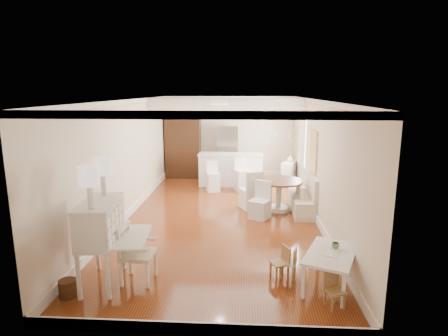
# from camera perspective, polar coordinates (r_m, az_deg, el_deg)

# --- Properties ---
(room) EXTENTS (9.00, 9.04, 2.82)m
(room) POSITION_cam_1_polar(r_m,az_deg,el_deg) (9.03, -0.05, 5.21)
(room) COLOR brown
(room) RESTS_ON ground
(secretary_bureau) EXTENTS (1.17, 1.19, 1.36)m
(secretary_bureau) POSITION_cam_1_polar(r_m,az_deg,el_deg) (6.25, -18.22, -10.81)
(secretary_bureau) COLOR silver
(secretary_bureau) RESTS_ON ground
(gustavian_armchair) EXTENTS (0.57, 0.57, 0.94)m
(gustavian_armchair) POSITION_cam_1_polar(r_m,az_deg,el_deg) (6.26, -12.98, -12.58)
(gustavian_armchair) COLOR white
(gustavian_armchair) RESTS_ON ground
(wicker_basket) EXTENTS (0.31, 0.31, 0.26)m
(wicker_basket) POSITION_cam_1_polar(r_m,az_deg,el_deg) (6.29, -22.71, -16.56)
(wicker_basket) COLOR #4E2C18
(wicker_basket) RESTS_ON ground
(kids_table) EXTENTS (1.07, 1.31, 0.57)m
(kids_table) POSITION_cam_1_polar(r_m,az_deg,el_deg) (6.24, 15.83, -14.69)
(kids_table) COLOR white
(kids_table) RESTS_ON ground
(kids_chair_a) EXTENTS (0.35, 0.35, 0.55)m
(kids_chair_a) POSITION_cam_1_polar(r_m,az_deg,el_deg) (6.33, 8.46, -14.04)
(kids_chair_a) COLOR #A67E4B
(kids_chair_a) RESTS_ON ground
(kids_chair_b) EXTENTS (0.32, 0.32, 0.54)m
(kids_chair_b) POSITION_cam_1_polar(r_m,az_deg,el_deg) (6.38, 9.72, -13.93)
(kids_chair_b) COLOR tan
(kids_chair_b) RESTS_ON ground
(kids_chair_c) EXTENTS (0.32, 0.32, 0.51)m
(kids_chair_c) POSITION_cam_1_polar(r_m,az_deg,el_deg) (5.75, 16.56, -17.49)
(kids_chair_c) COLOR #9A7146
(kids_chair_c) RESTS_ON ground
(banquette) EXTENTS (0.52, 1.60, 0.98)m
(banquette) POSITION_cam_1_polar(r_m,az_deg,el_deg) (9.58, 11.77, -3.75)
(banquette) COLOR silver
(banquette) RESTS_ON ground
(dining_table) EXTENTS (1.50, 1.50, 0.80)m
(dining_table) POSITION_cam_1_polar(r_m,az_deg,el_deg) (9.59, 8.32, -4.17)
(dining_table) COLOR #4F2C19
(dining_table) RESTS_ON ground
(slip_chair_near) EXTENTS (0.58, 0.59, 0.89)m
(slip_chair_near) POSITION_cam_1_polar(r_m,az_deg,el_deg) (8.97, 5.48, -4.92)
(slip_chair_near) COLOR silver
(slip_chair_near) RESTS_ON ground
(slip_chair_far) EXTENTS (0.64, 0.65, 1.00)m
(slip_chair_far) POSITION_cam_1_polar(r_m,az_deg,el_deg) (9.70, 4.12, -3.26)
(slip_chair_far) COLOR white
(slip_chair_far) RESTS_ON ground
(breakfast_counter) EXTENTS (2.05, 0.65, 1.03)m
(breakfast_counter) POSITION_cam_1_polar(r_m,az_deg,el_deg) (12.00, 1.02, -0.22)
(breakfast_counter) COLOR white
(breakfast_counter) RESTS_ON ground
(bar_stool_left) EXTENTS (0.45, 0.45, 0.90)m
(bar_stool_left) POSITION_cam_1_polar(r_m,az_deg,el_deg) (11.28, -1.66, -1.34)
(bar_stool_left) COLOR white
(bar_stool_left) RESTS_ON ground
(bar_stool_right) EXTENTS (0.53, 0.53, 1.00)m
(bar_stool_right) POSITION_cam_1_polar(r_m,az_deg,el_deg) (11.37, 2.77, -0.99)
(bar_stool_right) COLOR silver
(bar_stool_right) RESTS_ON ground
(pantry_cabinet) EXTENTS (1.20, 0.60, 2.30)m
(pantry_cabinet) POSITION_cam_1_polar(r_m,az_deg,el_deg) (13.13, -6.23, 3.57)
(pantry_cabinet) COLOR #381E11
(pantry_cabinet) RESTS_ON ground
(fridge) EXTENTS (0.75, 0.65, 1.80)m
(fridge) POSITION_cam_1_polar(r_m,az_deg,el_deg) (12.96, 2.10, 2.40)
(fridge) COLOR silver
(fridge) RESTS_ON ground
(sideboard) EXTENTS (0.62, 0.86, 0.75)m
(sideboard) POSITION_cam_1_polar(r_m,az_deg,el_deg) (12.31, 9.93, -0.76)
(sideboard) COLOR silver
(sideboard) RESTS_ON ground
(pencil_cup) EXTENTS (0.15, 0.15, 0.09)m
(pencil_cup) POSITION_cam_1_polar(r_m,az_deg,el_deg) (6.28, 16.62, -11.24)
(pencil_cup) COLOR #4F884F
(pencil_cup) RESTS_ON kids_table
(branch_vase) EXTENTS (0.22, 0.22, 0.21)m
(branch_vase) POSITION_cam_1_polar(r_m,az_deg,el_deg) (12.23, 10.03, 1.43)
(branch_vase) COLOR white
(branch_vase) RESTS_ON sideboard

